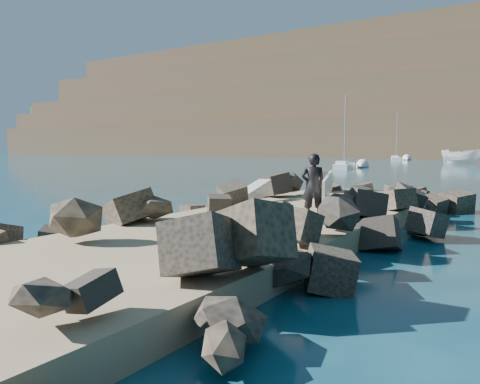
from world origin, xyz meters
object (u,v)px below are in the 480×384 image
at_px(sailboat_a, 344,166).
at_px(boat_imported, 461,156).
at_px(surfboard_resting, 253,191).
at_px(surfer_with_board, 315,187).

bearing_deg(sailboat_a, boat_imported, 69.54).
distance_m(surfboard_resting, surfer_with_board, 4.84).
relative_size(surfboard_resting, boat_imported, 0.35).
bearing_deg(surfboard_resting, sailboat_a, 101.76).
relative_size(surfboard_resting, sailboat_a, 0.24).
xyz_separation_m(boat_imported, surfer_with_board, (6.14, -67.28, 0.39)).
bearing_deg(sailboat_a, surfer_with_board, -69.79).
relative_size(surfer_with_board, sailboat_a, 0.26).
bearing_deg(surfboard_resting, boat_imported, 87.31).
xyz_separation_m(surfboard_resting, surfer_with_board, (3.90, -2.80, 0.54)).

